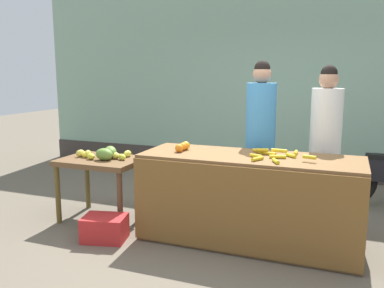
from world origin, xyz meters
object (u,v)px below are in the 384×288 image
at_px(vendor_woman_blue_shirt, 260,142).
at_px(produce_sack, 184,185).
at_px(produce_crate, 105,228).
at_px(vendor_woman_white_shirt, 325,147).

distance_m(vendor_woman_blue_shirt, produce_sack, 1.23).
height_order(produce_crate, produce_sack, produce_sack).
xyz_separation_m(produce_crate, produce_sack, (0.35, 1.33, 0.15)).
xyz_separation_m(vendor_woman_white_shirt, produce_sack, (-1.74, 0.08, -0.63)).
distance_m(produce_crate, produce_sack, 1.38).
distance_m(vendor_woman_blue_shirt, produce_crate, 1.98).
distance_m(vendor_woman_white_shirt, produce_crate, 2.56).
bearing_deg(produce_crate, vendor_woman_white_shirt, 31.01).
relative_size(vendor_woman_white_shirt, produce_sack, 3.19).
relative_size(produce_crate, produce_sack, 0.77).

